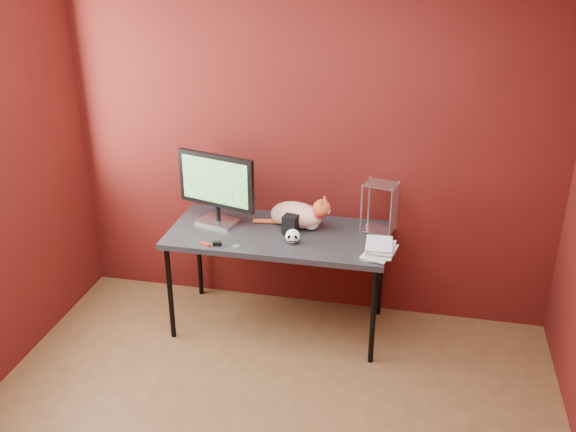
% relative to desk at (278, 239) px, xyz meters
% --- Properties ---
extents(room, '(3.52, 3.52, 2.61)m').
position_rel_desk_xyz_m(room, '(0.15, -1.37, 0.75)').
color(room, brown).
rests_on(room, ground).
extents(desk, '(1.50, 0.70, 0.75)m').
position_rel_desk_xyz_m(desk, '(0.00, 0.00, 0.00)').
color(desk, black).
rests_on(desk, ground).
extents(monitor, '(0.58, 0.26, 0.51)m').
position_rel_desk_xyz_m(monitor, '(-0.45, 0.06, 0.34)').
color(monitor, '#B5B6BA').
rests_on(monitor, desk).
extents(cat, '(0.56, 0.29, 0.26)m').
position_rel_desk_xyz_m(cat, '(0.11, 0.12, 0.14)').
color(cat, orange).
rests_on(cat, desk).
extents(skull_mug, '(0.10, 0.10, 0.10)m').
position_rel_desk_xyz_m(skull_mug, '(0.13, -0.14, 0.10)').
color(skull_mug, white).
rests_on(skull_mug, desk).
extents(speaker, '(0.12, 0.12, 0.14)m').
position_rel_desk_xyz_m(speaker, '(0.09, -0.00, 0.11)').
color(speaker, black).
rests_on(speaker, desk).
extents(book_stack, '(0.22, 0.26, 0.91)m').
position_rel_desk_xyz_m(book_stack, '(0.63, -0.16, 0.50)').
color(book_stack, beige).
rests_on(book_stack, desk).
extents(wire_rack, '(0.24, 0.21, 0.36)m').
position_rel_desk_xyz_m(wire_rack, '(0.67, 0.17, 0.23)').
color(wire_rack, '#B5B6BA').
rests_on(wire_rack, desk).
extents(pocket_knife, '(0.08, 0.05, 0.02)m').
position_rel_desk_xyz_m(pocket_knife, '(-0.43, -0.29, 0.06)').
color(pocket_knife, '#A3220C').
rests_on(pocket_knife, desk).
extents(black_gadget, '(0.06, 0.04, 0.03)m').
position_rel_desk_xyz_m(black_gadget, '(-0.35, -0.28, 0.06)').
color(black_gadget, black).
rests_on(black_gadget, desk).
extents(washer, '(0.05, 0.05, 0.00)m').
position_rel_desk_xyz_m(washer, '(-0.22, -0.26, 0.05)').
color(washer, '#B5B6BA').
rests_on(washer, desk).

